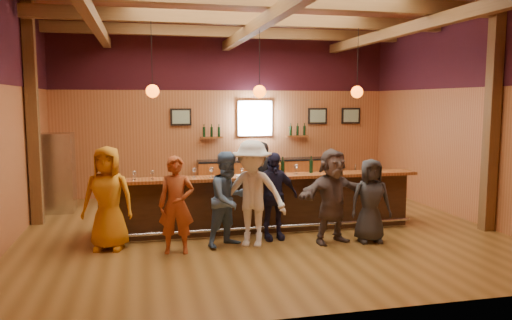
% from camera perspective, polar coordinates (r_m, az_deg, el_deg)
% --- Properties ---
extents(room, '(9.04, 9.00, 4.52)m').
position_cam_1_polar(room, '(9.67, 0.33, 10.86)').
color(room, brown).
rests_on(room, ground).
extents(bar_counter, '(6.30, 1.07, 1.11)m').
position_cam_1_polar(bar_counter, '(9.94, 0.29, -4.84)').
color(bar_counter, black).
rests_on(bar_counter, ground).
extents(back_bar_cabinet, '(4.00, 0.52, 0.95)m').
position_cam_1_polar(back_bar_cabinet, '(13.64, 1.72, -1.86)').
color(back_bar_cabinet, brown).
rests_on(back_bar_cabinet, ground).
extents(window, '(0.95, 0.09, 0.95)m').
position_cam_1_polar(window, '(13.62, -0.13, 4.79)').
color(window, silver).
rests_on(window, room).
extents(framed_pictures, '(5.35, 0.05, 0.45)m').
position_cam_1_polar(framed_pictures, '(13.83, 3.39, 5.01)').
color(framed_pictures, black).
rests_on(framed_pictures, room).
extents(wine_shelves, '(3.00, 0.18, 0.30)m').
position_cam_1_polar(wine_shelves, '(13.58, -0.07, 2.97)').
color(wine_shelves, brown).
rests_on(wine_shelves, room).
extents(pendant_lights, '(4.24, 0.24, 1.37)m').
position_cam_1_polar(pendant_lights, '(9.59, 0.40, 7.87)').
color(pendant_lights, black).
rests_on(pendant_lights, room).
extents(stainless_fridge, '(0.70, 0.70, 1.80)m').
position_cam_1_polar(stainless_fridge, '(12.19, -21.71, -1.36)').
color(stainless_fridge, silver).
rests_on(stainless_fridge, ground).
extents(customer_orange, '(0.97, 0.74, 1.77)m').
position_cam_1_polar(customer_orange, '(8.84, -16.57, -4.20)').
color(customer_orange, '#C27312').
rests_on(customer_orange, ground).
extents(customer_redvest, '(0.65, 0.47, 1.63)m').
position_cam_1_polar(customer_redvest, '(8.39, -9.08, -5.08)').
color(customer_redvest, '#9A421C').
rests_on(customer_redvest, ground).
extents(customer_denim, '(1.01, 0.95, 1.66)m').
position_cam_1_polar(customer_denim, '(8.68, -3.12, -4.49)').
color(customer_denim, '#496A93').
rests_on(customer_denim, ground).
extents(customer_white, '(1.37, 1.12, 1.85)m').
position_cam_1_polar(customer_white, '(8.66, -0.44, -3.86)').
color(customer_white, white).
rests_on(customer_white, ground).
extents(customer_navy, '(0.97, 0.46, 1.61)m').
position_cam_1_polar(customer_navy, '(9.10, 1.92, -4.13)').
color(customer_navy, '#1B1A35').
rests_on(customer_navy, ground).
extents(customer_brown, '(1.65, 0.89, 1.69)m').
position_cam_1_polar(customer_brown, '(8.97, 8.72, -4.08)').
color(customer_brown, '#564844').
rests_on(customer_brown, ground).
extents(customer_dark, '(0.78, 0.56, 1.50)m').
position_cam_1_polar(customer_dark, '(9.17, 12.97, -4.55)').
color(customer_dark, '#2B2B2E').
rests_on(customer_dark, ground).
extents(bartender, '(0.70, 0.57, 1.66)m').
position_cam_1_polar(bartender, '(10.76, 0.65, -2.28)').
color(bartender, black).
rests_on(bartender, ground).
extents(ice_bucket, '(0.20, 0.20, 0.21)m').
position_cam_1_polar(ice_bucket, '(9.65, 2.26, -1.02)').
color(ice_bucket, brown).
rests_on(ice_bucket, bar_counter).
extents(bottle_a, '(0.07, 0.07, 0.33)m').
position_cam_1_polar(bottle_a, '(9.77, 3.08, -0.79)').
color(bottle_a, black).
rests_on(bottle_a, bar_counter).
extents(bottle_b, '(0.07, 0.07, 0.33)m').
position_cam_1_polar(bottle_b, '(9.89, 6.32, -0.72)').
color(bottle_b, black).
rests_on(bottle_b, bar_counter).
extents(glass_a, '(0.07, 0.07, 0.17)m').
position_cam_1_polar(glass_a, '(9.25, -13.76, -1.47)').
color(glass_a, silver).
rests_on(glass_a, bar_counter).
extents(glass_b, '(0.07, 0.07, 0.17)m').
position_cam_1_polar(glass_b, '(9.25, -11.78, -1.42)').
color(glass_b, silver).
rests_on(glass_b, bar_counter).
extents(glass_c, '(0.08, 0.08, 0.18)m').
position_cam_1_polar(glass_c, '(9.37, -7.07, -1.17)').
color(glass_c, silver).
rests_on(glass_c, bar_counter).
extents(glass_d, '(0.09, 0.09, 0.20)m').
position_cam_1_polar(glass_d, '(9.28, -5.12, -1.14)').
color(glass_d, silver).
rests_on(glass_d, bar_counter).
extents(glass_e, '(0.07, 0.07, 0.16)m').
position_cam_1_polar(glass_e, '(9.45, -1.62, -1.13)').
color(glass_e, silver).
rests_on(glass_e, bar_counter).
extents(glass_f, '(0.09, 0.09, 0.19)m').
position_cam_1_polar(glass_f, '(9.71, 4.59, -0.80)').
color(glass_f, silver).
rests_on(glass_f, bar_counter).
extents(glass_g, '(0.09, 0.09, 0.19)m').
position_cam_1_polar(glass_g, '(9.97, 9.02, -0.66)').
color(glass_g, silver).
rests_on(glass_g, bar_counter).
extents(glass_h, '(0.07, 0.07, 0.16)m').
position_cam_1_polar(glass_h, '(10.18, 12.70, -0.73)').
color(glass_h, silver).
rests_on(glass_h, bar_counter).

